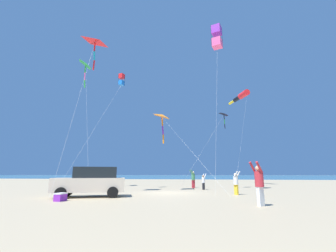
# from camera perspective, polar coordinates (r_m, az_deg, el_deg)

# --- Properties ---
(ground_plane) EXTENTS (600.00, 600.00, 0.00)m
(ground_plane) POSITION_cam_1_polar(r_m,az_deg,el_deg) (17.90, 0.12, -16.63)
(ground_plane) COLOR tan
(ocean_water_strip) EXTENTS (240.00, 600.00, 0.01)m
(ocean_water_strip) POSITION_cam_1_polar(r_m,az_deg,el_deg) (182.58, 9.87, -12.40)
(ocean_water_strip) COLOR #386B84
(ocean_water_strip) RESTS_ON ground_plane
(parked_car) EXTENTS (3.37, 4.68, 1.85)m
(parked_car) POSITION_cam_1_polar(r_m,az_deg,el_deg) (15.50, -18.84, -13.17)
(parked_car) COLOR beige
(parked_car) RESTS_ON ground_plane
(cooler_box) EXTENTS (0.62, 0.42, 0.42)m
(cooler_box) POSITION_cam_1_polar(r_m,az_deg,el_deg) (13.79, -25.65, -15.95)
(cooler_box) COLOR purple
(cooler_box) RESTS_ON ground_plane
(person_adult_flyer) EXTENTS (0.70, 0.70, 1.98)m
(person_adult_flyer) POSITION_cam_1_polar(r_m,az_deg,el_deg) (11.30, 22.15, -12.93)
(person_adult_flyer) COLOR silver
(person_adult_flyer) RESTS_ON ground_plane
(person_child_green_jacket) EXTENTS (0.57, 0.58, 1.61)m
(person_child_green_jacket) POSITION_cam_1_polar(r_m,az_deg,el_deg) (16.82, 16.87, -13.42)
(person_child_green_jacket) COLOR gold
(person_child_green_jacket) RESTS_ON ground_plane
(person_child_grey_jacket) EXTENTS (0.63, 0.67, 1.86)m
(person_child_grey_jacket) POSITION_cam_1_polar(r_m,az_deg,el_deg) (24.23, 6.40, -12.98)
(person_child_grey_jacket) COLOR #B72833
(person_child_grey_jacket) RESTS_ON ground_plane
(person_bystander_far) EXTENTS (0.52, 0.50, 1.44)m
(person_bystander_far) POSITION_cam_1_polar(r_m,az_deg,el_deg) (21.60, 8.99, -13.63)
(person_bystander_far) COLOR #232328
(person_bystander_far) RESTS_ON ground_plane
(kite_delta_magenta_far_left) EXTENTS (5.55, 2.00, 12.60)m
(kite_delta_magenta_far_left) POSITION_cam_1_polar(r_m,az_deg,el_deg) (21.00, -18.01, 19.66)
(kite_delta_magenta_far_left) COLOR red
(kite_delta_magenta_far_left) RESTS_ON ground_plane
(kite_windsock_red_high_left) EXTENTS (12.83, 3.36, 12.84)m
(kite_windsock_red_high_left) POSITION_cam_1_polar(r_m,az_deg,el_deg) (34.39, 17.90, 7.12)
(kite_windsock_red_high_left) COLOR red
(kite_windsock_red_high_left) RESTS_ON ground_plane
(kite_box_white_trailing) EXTENTS (3.97, 1.36, 15.26)m
(kite_box_white_trailing) POSITION_cam_1_polar(r_m,az_deg,el_deg) (23.37, 12.30, 21.26)
(kite_box_white_trailing) COLOR purple
(kite_box_white_trailing) RESTS_ON ground_plane
(kite_box_orange_high_right) EXTENTS (9.23, 0.59, 11.63)m
(kite_box_orange_high_right) POSITION_cam_1_polar(r_m,az_deg,el_deg) (24.27, -11.75, 11.42)
(kite_box_orange_high_right) COLOR red
(kite_box_orange_high_right) RESTS_ON ground_plane
(kite_delta_yellow_midlevel) EXTENTS (2.53, 5.18, 7.86)m
(kite_delta_yellow_midlevel) POSITION_cam_1_polar(r_m,az_deg,el_deg) (24.26, 14.03, 2.82)
(kite_delta_yellow_midlevel) COLOR black
(kite_delta_yellow_midlevel) RESTS_ON ground_plane
(kite_delta_striped_overhead) EXTENTS (5.65, 6.32, 6.99)m
(kite_delta_striped_overhead) POSITION_cam_1_polar(r_m,az_deg,el_deg) (20.74, -1.44, 2.38)
(kite_delta_striped_overhead) COLOR orange
(kite_delta_striped_overhead) RESTS_ON ground_plane
(kite_delta_long_streamer_left) EXTENTS (6.90, 5.63, 14.52)m
(kite_delta_long_streamer_left) POSITION_cam_1_polar(r_m,az_deg,el_deg) (28.94, -20.10, 14.35)
(kite_delta_long_streamer_left) COLOR green
(kite_delta_long_streamer_left) RESTS_ON ground_plane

